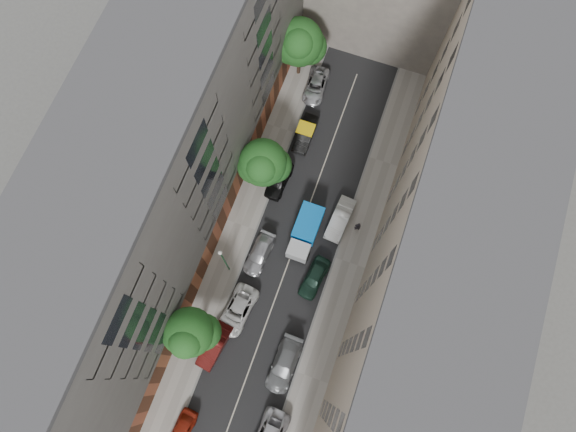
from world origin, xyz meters
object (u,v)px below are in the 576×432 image
at_px(car_left_4, 279,180).
at_px(tree_far, 300,44).
at_px(car_right_1, 284,364).
at_px(pedestrian, 358,227).
at_px(car_left_3, 259,254).
at_px(lamp_post, 224,259).
at_px(car_left_1, 214,346).
at_px(car_left_5, 305,134).
at_px(car_right_2, 314,278).
at_px(car_left_2, 238,310).
at_px(tree_mid, 264,165).
at_px(car_left_6, 316,86).
at_px(car_left_0, 181,432).
at_px(car_right_3, 340,219).
at_px(tree_near, 190,334).
at_px(tarp_truck, 305,232).

height_order(car_left_4, tree_far, tree_far).
height_order(car_right_1, pedestrian, pedestrian).
distance_m(car_left_3, lamp_post, 4.93).
relative_size(car_left_1, car_left_5, 1.01).
bearing_deg(car_left_3, car_right_2, 0.69).
relative_size(car_left_4, lamp_post, 0.61).
relative_size(car_left_2, tree_mid, 0.71).
height_order(car_left_2, car_right_1, car_right_1).
height_order(car_left_3, lamp_post, lamp_post).
bearing_deg(lamp_post, car_right_1, -39.14).
distance_m(car_left_6, pedestrian, 15.85).
bearing_deg(car_left_6, car_left_2, -92.37).
height_order(car_left_0, lamp_post, lamp_post).
bearing_deg(car_left_6, car_left_4, -94.25).
height_order(car_left_0, car_left_3, car_left_0).
height_order(car_left_0, car_right_2, car_right_2).
bearing_deg(lamp_post, car_left_3, 45.38).
bearing_deg(car_right_1, pedestrian, 82.18).
bearing_deg(car_left_5, car_right_3, -50.93).
relative_size(car_left_4, car_right_1, 0.83).
bearing_deg(car_left_6, lamp_post, -98.09).
height_order(car_left_1, tree_mid, tree_mid).
relative_size(car_left_2, tree_near, 0.68).
relative_size(car_left_0, car_left_5, 0.90).
height_order(car_left_1, car_right_3, car_right_3).
xyz_separation_m(tree_near, tree_mid, (0.34, 16.10, -0.36)).
height_order(tarp_truck, car_left_1, tarp_truck).
bearing_deg(car_left_6, car_right_3, -66.33).
bearing_deg(car_left_2, tarp_truck, 74.99).
bearing_deg(car_left_1, pedestrian, 67.88).
distance_m(car_left_5, car_right_1, 22.51).
height_order(car_left_1, lamp_post, lamp_post).
bearing_deg(car_left_3, tarp_truck, 48.76).
relative_size(tree_near, tree_mid, 1.05).
bearing_deg(pedestrian, tree_near, 41.97).
distance_m(tarp_truck, lamp_post, 8.46).
height_order(tree_near, lamp_post, tree_near).
bearing_deg(lamp_post, tree_near, -91.34).
relative_size(car_left_0, car_left_6, 0.86).
height_order(tree_near, tree_far, tree_far).
bearing_deg(car_left_5, lamp_post, -98.53).
relative_size(car_left_1, car_right_2, 1.04).
height_order(car_left_0, car_left_2, car_left_2).
height_order(lamp_post, pedestrian, lamp_post).
height_order(car_left_5, tree_near, tree_near).
distance_m(car_left_1, car_right_1, 6.43).
bearing_deg(pedestrian, car_left_4, -26.14).
height_order(tarp_truck, tree_far, tree_far).
xyz_separation_m(car_left_2, car_right_2, (5.60, 5.20, 0.03)).
distance_m(tree_near, tree_far, 28.93).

